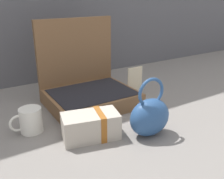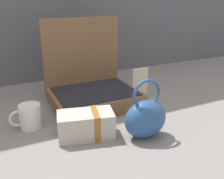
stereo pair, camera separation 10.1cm
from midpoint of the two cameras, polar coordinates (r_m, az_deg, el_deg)
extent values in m
plane|color=slate|center=(1.08, -2.20, -5.26)|extent=(6.00, 6.00, 0.00)
cube|color=brown|center=(1.14, -6.98, -2.19)|extent=(0.37, 0.29, 0.06)
cube|color=black|center=(1.13, -7.06, -0.61)|extent=(0.34, 0.26, 0.00)
cube|color=brown|center=(1.23, -10.40, 6.85)|extent=(0.37, 0.02, 0.37)
ellipsoid|color=#284C7F|center=(0.90, 5.23, -6.29)|extent=(0.16, 0.10, 0.14)
torus|color=#284C7F|center=(0.86, 5.43, -0.71)|extent=(0.10, 0.01, 0.10)
cube|color=#B2A899|center=(0.90, -8.07, -8.14)|extent=(0.21, 0.14, 0.09)
cube|color=#99561E|center=(0.90, -5.94, -7.84)|extent=(0.04, 0.11, 0.09)
cylinder|color=silver|center=(0.99, -20.49, -6.49)|extent=(0.08, 0.08, 0.09)
torus|color=silver|center=(0.98, -23.04, -7.02)|extent=(0.06, 0.01, 0.06)
cube|color=beige|center=(1.25, 2.81, 1.83)|extent=(0.08, 0.01, 0.14)
camera|label=1|loc=(0.05, -92.86, -1.10)|focal=40.94mm
camera|label=2|loc=(0.05, 87.14, 1.10)|focal=40.94mm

